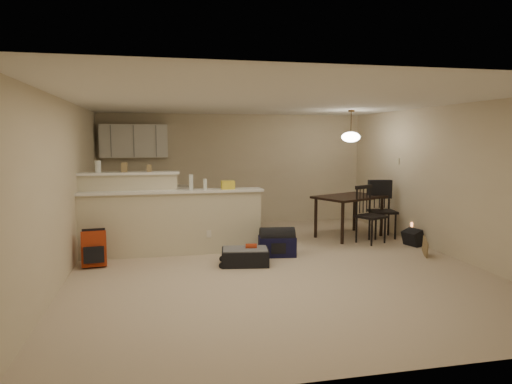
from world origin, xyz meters
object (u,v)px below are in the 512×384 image
object	(u,v)px
dining_table	(349,201)
pendant_lamp	(351,137)
dining_chair_far	(383,210)
red_backpack	(94,249)
suitcase	(245,257)
navy_duffel	(277,246)
dining_chair_near	(371,215)
black_daypack	(413,238)

from	to	relation	value
dining_table	pendant_lamp	xyz separation A→B (m)	(0.00, 0.00, 1.27)
dining_chair_far	red_backpack	world-z (taller)	dining_chair_far
suitcase	navy_duffel	size ratio (longest dim) A/B	1.19
dining_chair_near	red_backpack	distance (m)	4.90
red_backpack	navy_duffel	size ratio (longest dim) A/B	0.89
dining_table	dining_chair_near	distance (m)	0.65
black_daypack	suitcase	bearing A→B (deg)	84.70
pendant_lamp	suitcase	xyz separation A→B (m)	(-2.40, -1.57, -1.87)
dining_table	black_daypack	world-z (taller)	dining_table
pendant_lamp	red_backpack	distance (m)	5.12
pendant_lamp	dining_chair_far	world-z (taller)	pendant_lamp
dining_table	pendant_lamp	size ratio (longest dim) A/B	2.53
navy_duffel	black_daypack	size ratio (longest dim) A/B	1.87
dining_chair_far	suitcase	size ratio (longest dim) A/B	1.54
dining_table	red_backpack	world-z (taller)	dining_table
black_daypack	dining_chair_far	bearing A→B (deg)	0.76
navy_duffel	black_daypack	bearing A→B (deg)	11.30
dining_chair_near	red_backpack	bearing A→B (deg)	161.47
dining_table	pendant_lamp	distance (m)	1.27
dining_table	suitcase	xyz separation A→B (m)	(-2.40, -1.57, -0.60)
dining_chair_near	dining_chair_far	bearing A→B (deg)	16.22
pendant_lamp	dining_chair_far	distance (m)	1.58
suitcase	navy_duffel	distance (m)	0.75
red_backpack	black_daypack	xyz separation A→B (m)	(5.52, 0.20, -0.13)
suitcase	dining_chair_far	bearing A→B (deg)	32.92
navy_duffel	black_daypack	world-z (taller)	navy_duffel
dining_table	navy_duffel	world-z (taller)	dining_table
dining_table	navy_duffel	xyz separation A→B (m)	(-1.78, -1.16, -0.56)
dining_table	navy_duffel	bearing A→B (deg)	-171.91
red_backpack	black_daypack	distance (m)	5.53
dining_table	pendant_lamp	bearing A→B (deg)	20.06
dining_chair_near	dining_chair_far	distance (m)	0.58
dining_chair_far	black_daypack	xyz separation A→B (m)	(0.23, -0.75, -0.41)
dining_chair_near	navy_duffel	xyz separation A→B (m)	(-1.96, -0.56, -0.37)
black_daypack	navy_duffel	bearing A→B (deg)	78.28
pendant_lamp	red_backpack	world-z (taller)	pendant_lamp
dining_table	dining_chair_far	xyz separation A→B (m)	(0.62, -0.21, -0.17)
navy_duffel	black_daypack	xyz separation A→B (m)	(2.62, 0.20, -0.02)
dining_table	black_daypack	size ratio (longest dim) A/B	4.84
dining_chair_far	navy_duffel	distance (m)	2.61
dining_chair_far	red_backpack	bearing A→B (deg)	-162.26
navy_duffel	dining_table	bearing A→B (deg)	40.05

